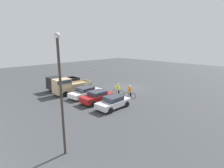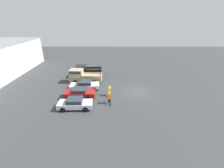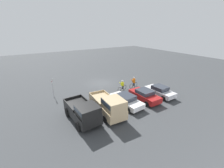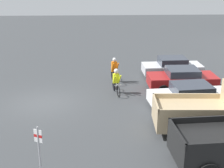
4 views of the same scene
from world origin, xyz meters
name	(u,v)px [view 4 (image 4 of 4)]	position (x,y,z in m)	size (l,w,h in m)	color
ground_plane	(44,103)	(0.00, 0.00, 0.00)	(80.00, 80.00, 0.00)	#383A3D
sedan_0	(172,67)	(-4.58, 8.52, 0.71)	(2.03, 4.27, 1.40)	silver
sedan_1	(182,79)	(-1.78, 8.51, 0.73)	(2.06, 4.32, 1.43)	maroon
sedan_2	(191,96)	(1.02, 8.28, 0.69)	(2.34, 4.74, 1.36)	white
cyclist_0	(116,81)	(-1.29, 4.26, 0.85)	(1.77, 0.54, 1.64)	black
cyclist_1	(114,70)	(-3.45, 4.27, 0.87)	(1.77, 0.53, 1.76)	black
fire_lane_sign	(40,155)	(7.97, 1.21, 1.53)	(0.15, 0.28, 2.54)	#9E9EA3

